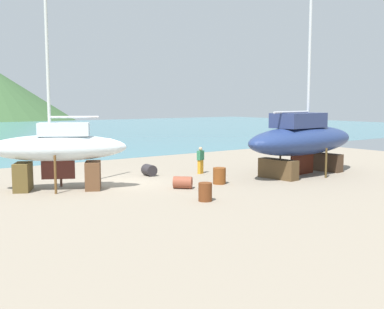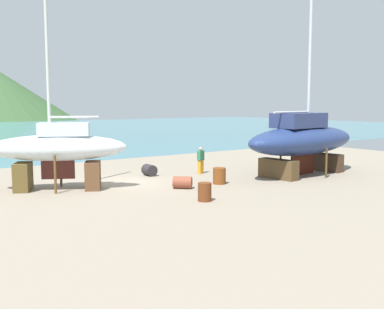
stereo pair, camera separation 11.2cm
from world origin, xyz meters
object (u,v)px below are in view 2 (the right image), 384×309
(barrel_tar_black, at_px, (183,182))
(barrel_rust_mid, at_px, (205,192))
(sailboat_far_slipway, at_px, (303,140))
(barrel_ochre, at_px, (219,176))
(sailboat_large_starboard, at_px, (58,149))
(worker, at_px, (201,160))
(barrel_rust_near, at_px, (149,170))

(barrel_tar_black, xyz_separation_m, barrel_rust_mid, (-0.91, -2.99, 0.10))
(sailboat_far_slipway, bearing_deg, barrel_ochre, 170.36)
(sailboat_far_slipway, height_order, barrel_tar_black, sailboat_far_slipway)
(barrel_rust_mid, distance_m, barrel_ochre, 4.34)
(sailboat_large_starboard, distance_m, worker, 8.75)
(sailboat_far_slipway, relative_size, barrel_ochre, 17.63)
(sailboat_large_starboard, relative_size, barrel_rust_mid, 14.46)
(sailboat_large_starboard, height_order, worker, sailboat_large_starboard)
(worker, bearing_deg, barrel_ochre, 139.40)
(barrel_ochre, xyz_separation_m, barrel_rust_near, (-1.56, 4.49, -0.10))
(sailboat_large_starboard, bearing_deg, worker, -151.55)
(sailboat_large_starboard, distance_m, barrel_ochre, 8.20)
(sailboat_far_slipway, relative_size, worker, 9.36)
(barrel_rust_mid, xyz_separation_m, barrel_ochre, (3.19, 2.93, 0.02))
(barrel_tar_black, xyz_separation_m, barrel_rust_near, (0.73, 4.43, 0.02))
(sailboat_far_slipway, xyz_separation_m, worker, (-4.60, 3.77, -1.24))
(barrel_rust_mid, distance_m, barrel_rust_near, 7.60)
(sailboat_far_slipway, xyz_separation_m, sailboat_large_starboard, (-13.27, 3.66, -0.08))
(worker, distance_m, barrel_rust_mid, 7.77)
(barrel_tar_black, height_order, barrel_rust_mid, barrel_rust_mid)
(barrel_rust_near, bearing_deg, barrel_ochre, -70.83)
(sailboat_far_slipway, distance_m, sailboat_large_starboard, 13.76)
(sailboat_far_slipway, relative_size, barrel_tar_black, 16.43)
(sailboat_far_slipway, bearing_deg, barrel_rust_near, 141.01)
(barrel_ochre, distance_m, barrel_rust_near, 4.75)
(sailboat_far_slipway, distance_m, barrel_rust_mid, 9.60)
(barrel_tar_black, relative_size, barrel_ochre, 1.07)
(sailboat_large_starboard, bearing_deg, barrel_tar_black, 175.35)
(sailboat_far_slipway, relative_size, sailboat_large_starboard, 1.29)
(barrel_rust_mid, height_order, barrel_rust_near, barrel_rust_mid)
(barrel_ochre, bearing_deg, barrel_rust_mid, -137.41)
(sailboat_large_starboard, xyz_separation_m, barrel_tar_black, (5.07, -3.21, -1.68))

